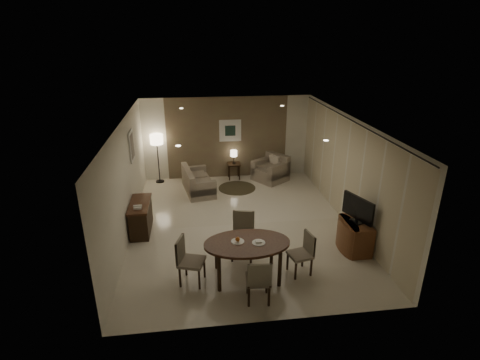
{
  "coord_description": "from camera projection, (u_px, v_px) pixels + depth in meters",
  "views": [
    {
      "loc": [
        -1.13,
        -8.46,
        4.63
      ],
      "look_at": [
        0.0,
        0.2,
        1.15
      ],
      "focal_mm": 28.0,
      "sensor_mm": 36.0,
      "label": 1
    }
  ],
  "objects": [
    {
      "name": "telephone",
      "position": [
        138.0,
        207.0,
        8.77
      ],
      "size": [
        0.2,
        0.14,
        0.09
      ],
      "primitive_type": null,
      "color": "white",
      "rests_on": "console_desk"
    },
    {
      "name": "plate_a",
      "position": [
        238.0,
        241.0,
        7.32
      ],
      "size": [
        0.26,
        0.26,
        0.02
      ],
      "primitive_type": "cylinder",
      "color": "white",
      "rests_on": "dining_table"
    },
    {
      "name": "downlight_nl",
      "position": [
        178.0,
        146.0,
        6.82
      ],
      "size": [
        0.1,
        0.1,
        0.01
      ],
      "primitive_type": "cylinder",
      "color": "white",
      "rests_on": "ceiling"
    },
    {
      "name": "flat_tv",
      "position": [
        358.0,
        209.0,
        8.17
      ],
      "size": [
        0.36,
        0.85,
        0.6
      ],
      "primitive_type": null,
      "rotation": [
        0.0,
        0.0,
        0.35
      ],
      "color": "black",
      "rests_on": "tv_cabinet"
    },
    {
      "name": "chair_near",
      "position": [
        258.0,
        279.0,
        6.78
      ],
      "size": [
        0.47,
        0.47,
        0.91
      ],
      "primitive_type": null,
      "rotation": [
        0.0,
        0.0,
        3.06
      ],
      "color": "gray",
      "rests_on": "floor"
    },
    {
      "name": "dining_table",
      "position": [
        247.0,
        260.0,
        7.44
      ],
      "size": [
        1.7,
        1.06,
        0.8
      ],
      "primitive_type": null,
      "color": "#4D3018",
      "rests_on": "floor"
    },
    {
      "name": "art_left_canvas",
      "position": [
        132.0,
        146.0,
        9.74
      ],
      "size": [
        0.01,
        0.46,
        0.64
      ],
      "primitive_type": "cube",
      "color": "gray",
      "rests_on": "wall_left"
    },
    {
      "name": "downlight_nr",
      "position": [
        326.0,
        140.0,
        7.16
      ],
      "size": [
        0.1,
        0.1,
        0.01
      ],
      "primitive_type": "cylinder",
      "color": "white",
      "rests_on": "ceiling"
    },
    {
      "name": "curtain_rod",
      "position": [
        351.0,
        120.0,
        8.99
      ],
      "size": [
        0.03,
        6.8,
        0.03
      ],
      "primitive_type": "cylinder",
      "rotation": [
        1.57,
        0.0,
        0.0
      ],
      "color": "black",
      "rests_on": "wall_right"
    },
    {
      "name": "room_shell",
      "position": [
        239.0,
        170.0,
        9.51
      ],
      "size": [
        5.5,
        7.0,
        2.7
      ],
      "color": "beige",
      "rests_on": "ground"
    },
    {
      "name": "art_back_canvas",
      "position": [
        230.0,
        131.0,
        12.24
      ],
      "size": [
        0.34,
        0.01,
        0.34
      ],
      "primitive_type": "cube",
      "color": "#1B3026",
      "rests_on": "wall_back"
    },
    {
      "name": "armchair",
      "position": [
        270.0,
        168.0,
        12.34
      ],
      "size": [
        1.29,
        1.3,
        0.85
      ],
      "primitive_type": null,
      "rotation": [
        0.0,
        0.0,
        -0.95
      ],
      "color": "gray",
      "rests_on": "floor"
    },
    {
      "name": "downlight_fr",
      "position": [
        282.0,
        106.0,
        10.47
      ],
      "size": [
        0.1,
        0.1,
        0.01
      ],
      "primitive_type": "cylinder",
      "color": "white",
      "rests_on": "ceiling"
    },
    {
      "name": "art_back_frame",
      "position": [
        230.0,
        131.0,
        12.25
      ],
      "size": [
        0.72,
        0.03,
        0.72
      ],
      "primitive_type": "cube",
      "color": "silver",
      "rests_on": "wall_back"
    },
    {
      "name": "round_rug",
      "position": [
        237.0,
        188.0,
        11.86
      ],
      "size": [
        1.17,
        1.17,
        0.01
      ],
      "primitive_type": "cylinder",
      "color": "#443B26",
      "rests_on": "floor"
    },
    {
      "name": "tv_cabinet",
      "position": [
        355.0,
        236.0,
        8.42
      ],
      "size": [
        0.48,
        0.9,
        0.7
      ],
      "primitive_type": null,
      "color": "brown",
      "rests_on": "floor"
    },
    {
      "name": "chair_right",
      "position": [
        300.0,
        254.0,
        7.55
      ],
      "size": [
        0.51,
        0.51,
        0.88
      ],
      "primitive_type": null,
      "rotation": [
        0.0,
        0.0,
        -1.35
      ],
      "color": "gray",
      "rests_on": "floor"
    },
    {
      "name": "art_left_frame",
      "position": [
        132.0,
        146.0,
        9.74
      ],
      "size": [
        0.03,
        0.6,
        0.8
      ],
      "primitive_type": "cube",
      "color": "silver",
      "rests_on": "wall_left"
    },
    {
      "name": "sofa",
      "position": [
        198.0,
        180.0,
        11.5
      ],
      "size": [
        1.68,
        1.04,
        0.74
      ],
      "primitive_type": null,
      "rotation": [
        0.0,
        0.0,
        1.74
      ],
      "color": "gray",
      "rests_on": "floor"
    },
    {
      "name": "plate_b",
      "position": [
        259.0,
        243.0,
        7.27
      ],
      "size": [
        0.26,
        0.26,
        0.02
      ],
      "primitive_type": "cylinder",
      "color": "white",
      "rests_on": "dining_table"
    },
    {
      "name": "floor_lamp",
      "position": [
        158.0,
        159.0,
        12.06
      ],
      "size": [
        0.41,
        0.41,
        1.61
      ],
      "primitive_type": null,
      "color": "#FFE5B7",
      "rests_on": "floor"
    },
    {
      "name": "chair_far",
      "position": [
        242.0,
        237.0,
        8.07
      ],
      "size": [
        0.59,
        0.59,
        1.01
      ],
      "primitive_type": null,
      "rotation": [
        0.0,
        0.0,
        -0.24
      ],
      "color": "gray",
      "rests_on": "floor"
    },
    {
      "name": "chair_left",
      "position": [
        192.0,
        261.0,
        7.25
      ],
      "size": [
        0.58,
        0.58,
        0.96
      ],
      "primitive_type": null,
      "rotation": [
        0.0,
        0.0,
        1.27
      ],
      "color": "gray",
      "rests_on": "floor"
    },
    {
      "name": "taupe_accent",
      "position": [
        227.0,
        138.0,
        12.35
      ],
      "size": [
        3.96,
        0.03,
        2.7
      ],
      "primitive_type": "cube",
      "color": "brown",
      "rests_on": "wall_back"
    },
    {
      "name": "downlight_fl",
      "position": [
        181.0,
        108.0,
        10.14
      ],
      "size": [
        0.1,
        0.1,
        0.01
      ],
      "primitive_type": "cylinder",
      "color": "white",
      "rests_on": "ceiling"
    },
    {
      "name": "side_table",
      "position": [
        234.0,
        171.0,
        12.55
      ],
      "size": [
        0.42,
        0.42,
        0.53
      ],
      "primitive_type": null,
      "color": "black",
      "rests_on": "floor"
    },
    {
      "name": "napkin",
      "position": [
        259.0,
        242.0,
        7.27
      ],
      "size": [
        0.12,
        0.08,
        0.03
      ],
      "primitive_type": "cube",
      "color": "white",
      "rests_on": "plate_b"
    },
    {
      "name": "fruit_apple",
      "position": [
        238.0,
        239.0,
        7.3
      ],
      "size": [
        0.09,
        0.09,
        0.09
      ],
      "primitive_type": "sphere",
      "color": "#C25716",
      "rests_on": "plate_a"
    },
    {
      "name": "curtain_wall",
      "position": [
        346.0,
        172.0,
        9.48
      ],
      "size": [
        0.08,
        6.7,
        2.58
      ],
      "primitive_type": null,
      "color": "beige",
      "rests_on": "wall_right"
    },
    {
      "name": "table_lamp",
      "position": [
        234.0,
        156.0,
        12.37
      ],
      "size": [
        0.22,
        0.22,
        0.5
      ],
      "primitive_type": null,
      "color": "#FFEAC1",
      "rests_on": "side_table"
    },
    {
      "name": "console_desk",
      "position": [
        141.0,
        217.0,
        9.21
      ],
      "size": [
        0.48,
        1.2,
        0.75
      ],
      "primitive_type": null,
      "color": "#4D3018",
      "rests_on": "floor"
    }
  ]
}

